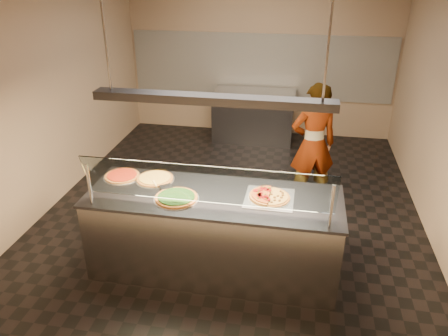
% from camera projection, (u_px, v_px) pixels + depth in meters
% --- Properties ---
extents(ground, '(5.00, 6.00, 0.02)m').
position_uv_depth(ground, '(234.00, 206.00, 6.12)').
color(ground, black).
rests_on(ground, ground).
extents(wall_back, '(5.00, 0.02, 3.00)m').
position_uv_depth(wall_back, '(261.00, 55.00, 8.14)').
color(wall_back, '#90785D').
rests_on(wall_back, ground).
extents(wall_front, '(5.00, 0.02, 3.00)m').
position_uv_depth(wall_front, '(161.00, 240.00, 2.80)').
color(wall_front, '#90785D').
rests_on(wall_front, ground).
extents(wall_left, '(0.02, 6.00, 3.00)m').
position_uv_depth(wall_left, '(51.00, 93.00, 5.88)').
color(wall_left, '#90785D').
rests_on(wall_left, ground).
extents(tile_band, '(4.90, 0.02, 1.20)m').
position_uv_depth(tile_band, '(260.00, 66.00, 8.20)').
color(tile_band, silver).
rests_on(tile_band, wall_back).
extents(serving_counter, '(2.64, 0.94, 0.93)m').
position_uv_depth(serving_counter, '(214.00, 233.00, 4.70)').
color(serving_counter, '#B7B7BC').
rests_on(serving_counter, ground).
extents(sneeze_guard, '(2.40, 0.18, 0.54)m').
position_uv_depth(sneeze_guard, '(206.00, 185.00, 4.07)').
color(sneeze_guard, '#B7B7BC').
rests_on(sneeze_guard, serving_counter).
extents(perforated_tray, '(0.50, 0.50, 0.01)m').
position_uv_depth(perforated_tray, '(269.00, 198.00, 4.43)').
color(perforated_tray, silver).
rests_on(perforated_tray, serving_counter).
extents(half_pizza_pepperoni, '(0.23, 0.41, 0.05)m').
position_uv_depth(half_pizza_pepperoni, '(260.00, 195.00, 4.44)').
color(half_pizza_pepperoni, brown).
rests_on(half_pizza_pepperoni, perforated_tray).
extents(half_pizza_sausage, '(0.21, 0.41, 0.04)m').
position_uv_depth(half_pizza_sausage, '(279.00, 197.00, 4.41)').
color(half_pizza_sausage, brown).
rests_on(half_pizza_sausage, perforated_tray).
extents(pizza_spinach, '(0.46, 0.46, 0.03)m').
position_uv_depth(pizza_spinach, '(176.00, 197.00, 4.42)').
color(pizza_spinach, silver).
rests_on(pizza_spinach, serving_counter).
extents(pizza_cheese, '(0.43, 0.43, 0.03)m').
position_uv_depth(pizza_cheese, '(155.00, 178.00, 4.81)').
color(pizza_cheese, silver).
rests_on(pizza_cheese, serving_counter).
extents(pizza_tomato, '(0.41, 0.41, 0.03)m').
position_uv_depth(pizza_tomato, '(122.00, 175.00, 4.87)').
color(pizza_tomato, silver).
rests_on(pizza_tomato, serving_counter).
extents(pizza_spatula, '(0.27, 0.19, 0.02)m').
position_uv_depth(pizza_spatula, '(159.00, 184.00, 4.65)').
color(pizza_spatula, '#B7B7BC').
rests_on(pizza_spatula, pizza_spinach).
extents(prep_table, '(1.51, 0.74, 0.93)m').
position_uv_depth(prep_table, '(253.00, 116.00, 8.19)').
color(prep_table, '#37373C').
rests_on(prep_table, ground).
extents(worker, '(0.72, 0.57, 1.71)m').
position_uv_depth(worker, '(313.00, 145.00, 5.91)').
color(worker, '#2D2B35').
rests_on(worker, ground).
extents(heat_lamp_housing, '(2.30, 0.18, 0.08)m').
position_uv_depth(heat_lamp_housing, '(213.00, 99.00, 4.06)').
color(heat_lamp_housing, '#37373C').
rests_on(heat_lamp_housing, ceiling).
extents(lamp_rod_left, '(0.02, 0.02, 1.01)m').
position_uv_depth(lamp_rod_left, '(105.00, 36.00, 3.98)').
color(lamp_rod_left, '#B7B7BC').
rests_on(lamp_rod_left, ceiling).
extents(lamp_rod_right, '(0.02, 0.02, 1.01)m').
position_uv_depth(lamp_rod_right, '(329.00, 43.00, 3.66)').
color(lamp_rod_right, '#B7B7BC').
rests_on(lamp_rod_right, ceiling).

